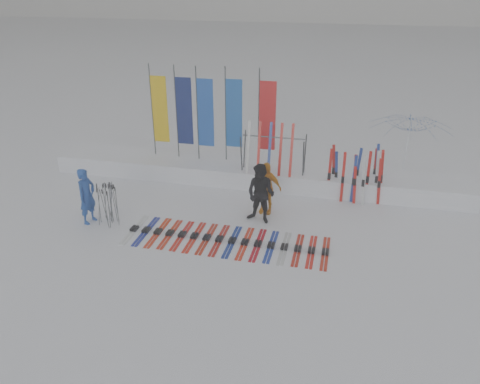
% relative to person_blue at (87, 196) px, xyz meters
% --- Properties ---
extents(ground, '(120.00, 120.00, 0.00)m').
position_rel_person_blue_xyz_m(ground, '(4.03, -0.72, -0.82)').
color(ground, white).
rests_on(ground, ground).
extents(snow_bank, '(14.00, 1.60, 0.60)m').
position_rel_person_blue_xyz_m(snow_bank, '(4.03, 3.88, -0.52)').
color(snow_bank, white).
rests_on(snow_bank, ground).
extents(person_blue, '(0.51, 0.67, 1.64)m').
position_rel_person_blue_xyz_m(person_blue, '(0.00, 0.00, 0.00)').
color(person_blue, '#1A419D').
rests_on(person_blue, ground).
extents(person_black, '(1.00, 0.87, 1.75)m').
position_rel_person_blue_xyz_m(person_black, '(4.76, 1.15, 0.06)').
color(person_black, black).
rests_on(person_black, ground).
extents(person_yellow, '(0.96, 0.45, 1.59)m').
position_rel_person_blue_xyz_m(person_yellow, '(4.80, 1.76, -0.02)').
color(person_yellow, orange).
rests_on(person_yellow, ground).
extents(tent_canopy, '(2.66, 2.71, 2.41)m').
position_rel_person_blue_xyz_m(tent_canopy, '(8.94, 4.88, 0.39)').
color(tent_canopy, white).
rests_on(tent_canopy, ground).
extents(ski_row, '(5.45, 1.68, 0.07)m').
position_rel_person_blue_xyz_m(ski_row, '(4.06, -0.16, -0.78)').
color(ski_row, silver).
rests_on(ski_row, ground).
extents(pole_cluster, '(0.66, 0.67, 1.25)m').
position_rel_person_blue_xyz_m(pole_cluster, '(0.59, 0.09, -0.22)').
color(pole_cluster, '#595B60').
rests_on(pole_cluster, ground).
extents(feather_flags, '(4.32, 0.18, 3.20)m').
position_rel_person_blue_xyz_m(feather_flags, '(2.38, 4.14, 1.43)').
color(feather_flags, '#383A3F').
rests_on(feather_flags, ground).
extents(ski_rack, '(2.04, 0.80, 1.23)m').
position_rel_person_blue_xyz_m(ski_rack, '(4.71, 3.48, 0.56)').
color(ski_rack, '#383A3F').
rests_on(ski_rack, ground).
extents(upright_skis, '(1.66, 1.15, 1.69)m').
position_rel_person_blue_xyz_m(upright_skis, '(7.47, 3.35, -0.02)').
color(upright_skis, red).
rests_on(upright_skis, ground).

